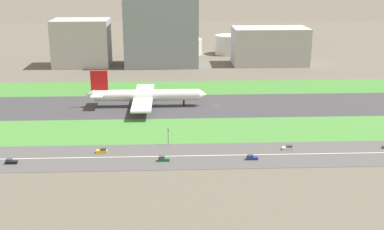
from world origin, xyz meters
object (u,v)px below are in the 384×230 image
(car_4, at_px, (102,151))
(hangar_building, at_px, (161,32))
(terminal_building, at_px, (82,43))
(airliner, at_px, (144,95))
(car_6, at_px, (163,159))
(car_2, at_px, (11,162))
(fuel_tank_west, at_px, (186,47))
(traffic_light, at_px, (168,135))
(car_1, at_px, (288,148))
(car_0, at_px, (252,158))
(fuel_tank_centre, at_px, (229,45))
(office_tower, at_px, (270,46))

(car_4, relative_size, hangar_building, 0.08)
(terminal_building, bearing_deg, airliner, -65.89)
(airliner, relative_size, car_6, 14.77)
(airliner, relative_size, car_4, 14.77)
(car_2, height_order, fuel_tank_west, fuel_tank_west)
(hangar_building, bearing_deg, traffic_light, -88.41)
(car_1, distance_m, terminal_building, 215.01)
(car_0, relative_size, fuel_tank_centre, 0.20)
(car_6, distance_m, traffic_light, 18.41)
(traffic_light, relative_size, office_tower, 0.13)
(fuel_tank_west, relative_size, fuel_tank_centre, 1.16)
(traffic_light, xyz_separation_m, office_tower, (76.82, 174.01, 9.52))
(car_6, xyz_separation_m, traffic_light, (1.94, 17.99, 3.37))
(car_1, relative_size, hangar_building, 0.08)
(car_1, bearing_deg, car_2, -174.80)
(car_0, xyz_separation_m, traffic_light, (-32.64, 17.99, 3.37))
(traffic_light, height_order, terminal_building, terminal_building)
(car_1, height_order, car_0, same)
(car_1, xyz_separation_m, hangar_building, (-54.21, 182.00, 23.82))
(car_2, distance_m, fuel_tank_centre, 261.93)
(car_4, height_order, terminal_building, terminal_building)
(office_tower, bearing_deg, terminal_building, 180.00)
(car_0, distance_m, office_tower, 197.44)
(traffic_light, bearing_deg, office_tower, 66.18)
(car_1, bearing_deg, car_6, -168.97)
(traffic_light, xyz_separation_m, terminal_building, (-63.95, 174.01, 12.89))
(office_tower, bearing_deg, fuel_tank_west, 143.86)
(fuel_tank_west, bearing_deg, car_6, -94.13)
(car_4, bearing_deg, car_2, -163.40)
(airliner, height_order, office_tower, office_tower)
(terminal_building, xyz_separation_m, hangar_building, (59.11, 0.00, 7.57))
(car_4, relative_size, fuel_tank_centre, 0.20)
(fuel_tank_west, bearing_deg, terminal_building, -150.38)
(office_tower, bearing_deg, traffic_light, -113.82)
(car_2, xyz_separation_m, car_0, (93.05, 0.00, 0.00))
(airliner, bearing_deg, traffic_light, -77.83)
(car_4, distance_m, hangar_building, 184.87)
(car_4, bearing_deg, airliner, 78.42)
(car_1, relative_size, car_0, 1.00)
(office_tower, xyz_separation_m, fuel_tank_west, (-61.63, 45.00, -7.31))
(car_1, relative_size, car_6, 1.00)
(airliner, distance_m, fuel_tank_west, 161.47)
(traffic_light, bearing_deg, airliner, 102.17)
(car_6, xyz_separation_m, fuel_tank_centre, (52.84, 237.00, 7.04))
(car_4, height_order, fuel_tank_centre, fuel_tank_centre)
(fuel_tank_west, distance_m, fuel_tank_centre, 35.74)
(traffic_light, bearing_deg, fuel_tank_centre, 76.91)
(fuel_tank_west, bearing_deg, car_0, -85.79)
(car_1, height_order, traffic_light, traffic_light)
(car_2, height_order, terminal_building, terminal_building)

